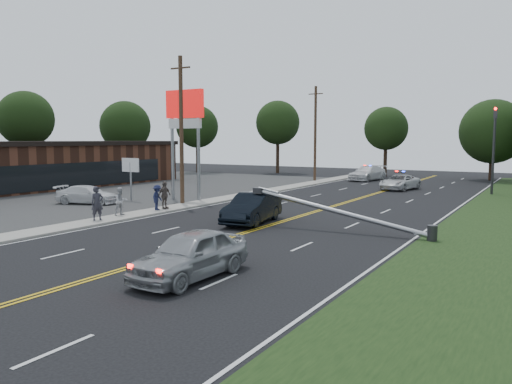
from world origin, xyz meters
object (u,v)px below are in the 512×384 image
Objects in this scene: utility_pole_far at (315,134)px; emergency_a at (400,182)px; fallen_streetlight at (348,214)px; pylon_sign at (185,118)px; bystander_a at (97,203)px; small_sign at (131,169)px; waiting_sedan at (190,254)px; traffic_signal at (494,143)px; crashed_sedan at (252,208)px; bystander_c at (157,197)px; bystander_b at (121,201)px; utility_pole_mid at (181,130)px; emergency_b at (367,173)px; bystander_d at (164,195)px; parked_car at (88,195)px.

utility_pole_far is 11.66m from emergency_a.
emergency_a is (-3.35, 22.02, -0.25)m from fallen_streetlight.
bystander_a is at bearing -78.41° from pylon_sign.
waiting_sedan is at bearing -40.27° from small_sign.
traffic_signal is 17.97m from utility_pole_far.
bystander_c is at bearing 166.68° from crashed_sedan.
emergency_a is 3.08× the size of bystander_c.
pylon_sign is at bearing 28.91° from bystander_b.
bystander_a is 1.18× the size of bystander_c.
traffic_signal reaches higher than bystander_a.
small_sign is at bearing 141.06° from waiting_sedan.
bystander_b is at bearing -170.69° from fallen_streetlight.
pylon_sign reaches higher than small_sign.
crashed_sedan is at bearing -85.64° from emergency_a.
utility_pole_mid is 5.46× the size of bystander_a.
utility_pole_far reaches higher than pylon_sign.
fallen_streetlight is at bearing -22.22° from pylon_sign.
fallen_streetlight is at bearing -64.24° from bystander_b.
emergency_b is 3.43× the size of bystander_b.
traffic_signal is 25.12m from utility_pole_mid.
traffic_signal is at bearing -12.89° from utility_pole_far.
emergency_b is at bearing -24.28° from bystander_c.
traffic_signal is 4.53× the size of bystander_c.
pylon_sign is 4.96× the size of bystander_b.
utility_pole_mid is 9.94m from crashed_sedan.
crashed_sedan is (9.33, -5.99, -5.20)m from pylon_sign.
bystander_d is at bearing 174.58° from fallen_streetlight.
emergency_a is at bearing 179.82° from traffic_signal.
utility_pole_far is 26.05m from parked_car.
bystander_b is 2.70m from bystander_c.
utility_pole_mid is 5.48m from bystander_c.
traffic_signal is 32.78m from waiting_sedan.
emergency_a is at bearing 1.29° from bystander_a.
crashed_sedan is at bearing -114.40° from parked_car.
utility_pole_mid is at bearing -90.00° from utility_pole_far.
crashed_sedan is 2.81× the size of bystander_d.
traffic_signal reaches higher than parked_car.
bystander_d is (6.86, 0.15, 0.35)m from parked_car.
pylon_sign reaches higher than crashed_sedan.
emergency_b is (-3.75, 30.41, 0.00)m from crashed_sedan.
bystander_a is (-7.26, -4.10, 0.24)m from crashed_sedan.
bystander_a is at bearing -99.99° from emergency_a.
emergency_b is (4.28, 4.42, -4.28)m from utility_pole_far.
parked_car is 2.39× the size of bystander_a.
utility_pole_far is at bearing 17.46° from bystander_b.
emergency_a is at bearing -20.69° from bystander_d.
utility_pole_far is at bearing 22.29° from bystander_a.
emergency_a is at bearing -5.12° from bystander_b.
traffic_signal is at bearing -18.75° from bystander_b.
crashed_sedan is 22.10m from emergency_a.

